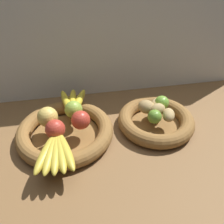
% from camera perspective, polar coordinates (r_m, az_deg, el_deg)
% --- Properties ---
extents(ground_plane, '(1.40, 0.90, 0.03)m').
position_cam_1_polar(ground_plane, '(0.93, 0.87, -5.23)').
color(ground_plane, brown).
extents(back_wall, '(1.40, 0.03, 0.55)m').
position_cam_1_polar(back_wall, '(1.04, -2.42, 18.20)').
color(back_wall, silver).
rests_on(back_wall, ground_plane).
extents(fruit_bowl_left, '(0.36, 0.36, 0.06)m').
position_cam_1_polar(fruit_bowl_left, '(0.89, -11.27, -4.84)').
color(fruit_bowl_left, brown).
rests_on(fruit_bowl_left, ground_plane).
extents(fruit_bowl_right, '(0.30, 0.30, 0.06)m').
position_cam_1_polar(fruit_bowl_right, '(0.94, 10.65, -2.18)').
color(fruit_bowl_right, brown).
rests_on(fruit_bowl_right, ground_plane).
extents(apple_red_front, '(0.07, 0.07, 0.07)m').
position_cam_1_polar(apple_red_front, '(0.81, -13.62, -4.06)').
color(apple_red_front, '#B73828').
rests_on(apple_red_front, fruit_bowl_left).
extents(apple_golden_left, '(0.07, 0.07, 0.07)m').
position_cam_1_polar(apple_golden_left, '(0.87, -15.35, -1.15)').
color(apple_golden_left, '#DBB756').
rests_on(apple_golden_left, fruit_bowl_left).
extents(apple_red_right, '(0.07, 0.07, 0.07)m').
position_cam_1_polar(apple_red_right, '(0.83, -7.61, -1.95)').
color(apple_red_right, '#B73828').
rests_on(apple_red_right, fruit_bowl_left).
extents(apple_green_back, '(0.07, 0.07, 0.07)m').
position_cam_1_polar(apple_green_back, '(0.89, -9.31, 0.59)').
color(apple_green_back, '#8CAD3D').
rests_on(apple_green_back, fruit_bowl_left).
extents(banana_bunch_front, '(0.14, 0.20, 0.03)m').
position_cam_1_polar(banana_bunch_front, '(0.76, -13.45, -9.08)').
color(banana_bunch_front, gold).
rests_on(banana_bunch_front, fruit_bowl_left).
extents(banana_bunch_back, '(0.12, 0.20, 0.03)m').
position_cam_1_polar(banana_bunch_back, '(0.96, -9.56, 2.28)').
color(banana_bunch_back, gold).
rests_on(banana_bunch_back, fruit_bowl_left).
extents(potato_large, '(0.07, 0.06, 0.05)m').
position_cam_1_polar(potato_large, '(0.91, 11.03, 0.47)').
color(potato_large, tan).
rests_on(potato_large, fruit_bowl_right).
extents(potato_oblong, '(0.09, 0.09, 0.05)m').
position_cam_1_polar(potato_oblong, '(0.92, 8.37, 1.27)').
color(potato_oblong, '#A38451').
rests_on(potato_oblong, fruit_bowl_right).
extents(potato_small, '(0.06, 0.08, 0.04)m').
position_cam_1_polar(potato_small, '(0.90, 13.57, -0.68)').
color(potato_small, tan).
rests_on(potato_small, fruit_bowl_right).
extents(potato_back, '(0.09, 0.09, 0.04)m').
position_cam_1_polar(potato_back, '(0.95, 11.24, 1.92)').
color(potato_back, tan).
rests_on(potato_back, fruit_bowl_right).
extents(lime_near, '(0.05, 0.05, 0.05)m').
position_cam_1_polar(lime_near, '(0.87, 10.30, -1.12)').
color(lime_near, olive).
rests_on(lime_near, fruit_bowl_right).
extents(lime_far, '(0.06, 0.06, 0.06)m').
position_cam_1_polar(lime_far, '(0.94, 11.98, 2.21)').
color(lime_far, '#6B9E33').
rests_on(lime_far, fruit_bowl_right).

